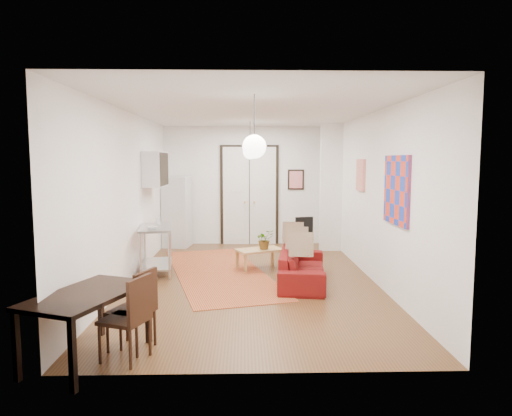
{
  "coord_description": "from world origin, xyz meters",
  "views": [
    {
      "loc": [
        -0.13,
        -7.77,
        2.08
      ],
      "look_at": [
        0.08,
        0.12,
        1.25
      ],
      "focal_mm": 32.0,
      "sensor_mm": 36.0,
      "label": 1
    }
  ],
  "objects_px": {
    "dining_chair_near": "(133,301)",
    "black_side_chair": "(301,232)",
    "fridge": "(177,212)",
    "dining_chair_far": "(127,309)",
    "dining_table": "(88,300)",
    "coffee_table": "(259,252)",
    "kitchen_counter": "(156,244)",
    "sofa": "(302,267)"
  },
  "relations": [
    {
      "from": "dining_chair_near",
      "to": "coffee_table",
      "type": "bearing_deg",
      "value": 178.09
    },
    {
      "from": "fridge",
      "to": "black_side_chair",
      "type": "bearing_deg",
      "value": -11.13
    },
    {
      "from": "sofa",
      "to": "dining_chair_far",
      "type": "height_order",
      "value": "dining_chair_far"
    },
    {
      "from": "fridge",
      "to": "black_side_chair",
      "type": "xyz_separation_m",
      "value": [
        2.87,
        -0.99,
        -0.34
      ]
    },
    {
      "from": "kitchen_counter",
      "to": "dining_chair_near",
      "type": "xyz_separation_m",
      "value": [
        0.37,
        -3.32,
        -0.04
      ]
    },
    {
      "from": "dining_chair_near",
      "to": "fridge",
      "type": "bearing_deg",
      "value": -155.37
    },
    {
      "from": "coffee_table",
      "to": "black_side_chair",
      "type": "xyz_separation_m",
      "value": [
        0.96,
        1.32,
        0.17
      ]
    },
    {
      "from": "fridge",
      "to": "dining_table",
      "type": "distance_m",
      "value": 6.3
    },
    {
      "from": "dining_table",
      "to": "black_side_chair",
      "type": "xyz_separation_m",
      "value": [
        2.87,
        5.31,
        -0.14
      ]
    },
    {
      "from": "sofa",
      "to": "fridge",
      "type": "height_order",
      "value": "fridge"
    },
    {
      "from": "dining_chair_near",
      "to": "black_side_chair",
      "type": "distance_m",
      "value": 5.54
    },
    {
      "from": "dining_table",
      "to": "black_side_chair",
      "type": "height_order",
      "value": "black_side_chair"
    },
    {
      "from": "sofa",
      "to": "kitchen_counter",
      "type": "xyz_separation_m",
      "value": [
        -2.61,
        0.72,
        0.28
      ]
    },
    {
      "from": "dining_chair_near",
      "to": "black_side_chair",
      "type": "relative_size",
      "value": 1.04
    },
    {
      "from": "dining_chair_near",
      "to": "dining_chair_far",
      "type": "height_order",
      "value": "same"
    },
    {
      "from": "fridge",
      "to": "dining_chair_far",
      "type": "height_order",
      "value": "fridge"
    },
    {
      "from": "sofa",
      "to": "dining_table",
      "type": "bearing_deg",
      "value": 146.61
    },
    {
      "from": "coffee_table",
      "to": "dining_chair_near",
      "type": "height_order",
      "value": "dining_chair_near"
    },
    {
      "from": "kitchen_counter",
      "to": "dining_table",
      "type": "distance_m",
      "value": 3.68
    },
    {
      "from": "dining_chair_far",
      "to": "sofa",
      "type": "bearing_deg",
      "value": 163.14
    },
    {
      "from": "sofa",
      "to": "coffee_table",
      "type": "distance_m",
      "value": 1.25
    },
    {
      "from": "coffee_table",
      "to": "fridge",
      "type": "height_order",
      "value": "fridge"
    },
    {
      "from": "dining_table",
      "to": "dining_chair_near",
      "type": "bearing_deg",
      "value": 43.92
    },
    {
      "from": "sofa",
      "to": "black_side_chair",
      "type": "height_order",
      "value": "black_side_chair"
    },
    {
      "from": "fridge",
      "to": "dining_table",
      "type": "bearing_deg",
      "value": -82.0
    },
    {
      "from": "fridge",
      "to": "dining_chair_far",
      "type": "bearing_deg",
      "value": -78.56
    },
    {
      "from": "dining_table",
      "to": "dining_chair_far",
      "type": "relative_size",
      "value": 1.66
    },
    {
      "from": "dining_table",
      "to": "black_side_chair",
      "type": "relative_size",
      "value": 1.72
    },
    {
      "from": "coffee_table",
      "to": "dining_table",
      "type": "height_order",
      "value": "dining_table"
    },
    {
      "from": "dining_chair_far",
      "to": "black_side_chair",
      "type": "bearing_deg",
      "value": 175.48
    },
    {
      "from": "dining_chair_far",
      "to": "black_side_chair",
      "type": "xyz_separation_m",
      "value": [
        2.49,
        5.22,
        -0.01
      ]
    },
    {
      "from": "dining_table",
      "to": "black_side_chair",
      "type": "distance_m",
      "value": 6.03
    },
    {
      "from": "black_side_chair",
      "to": "sofa",
      "type": "bearing_deg",
      "value": 70.61
    },
    {
      "from": "dining_chair_near",
      "to": "dining_chair_far",
      "type": "xyz_separation_m",
      "value": [
        0.0,
        -0.27,
        0.0
      ]
    },
    {
      "from": "coffee_table",
      "to": "dining_table",
      "type": "bearing_deg",
      "value": -115.58
    },
    {
      "from": "coffee_table",
      "to": "fridge",
      "type": "bearing_deg",
      "value": 129.56
    },
    {
      "from": "sofa",
      "to": "dining_chair_far",
      "type": "bearing_deg",
      "value": 150.11
    },
    {
      "from": "dining_table",
      "to": "dining_chair_near",
      "type": "height_order",
      "value": "dining_chair_near"
    },
    {
      "from": "black_side_chair",
      "to": "coffee_table",
      "type": "bearing_deg",
      "value": 40.87
    },
    {
      "from": "coffee_table",
      "to": "kitchen_counter",
      "type": "height_order",
      "value": "kitchen_counter"
    },
    {
      "from": "kitchen_counter",
      "to": "fridge",
      "type": "height_order",
      "value": "fridge"
    },
    {
      "from": "fridge",
      "to": "dining_chair_near",
      "type": "relative_size",
      "value": 1.88
    }
  ]
}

